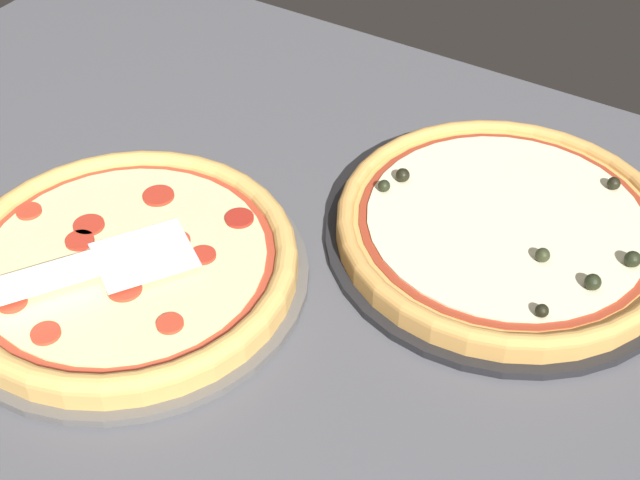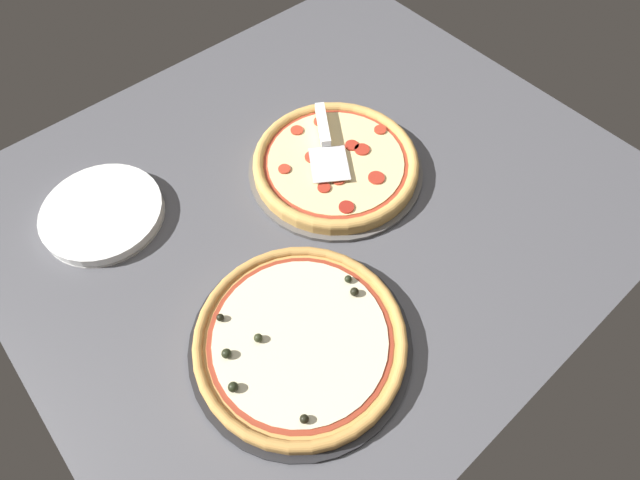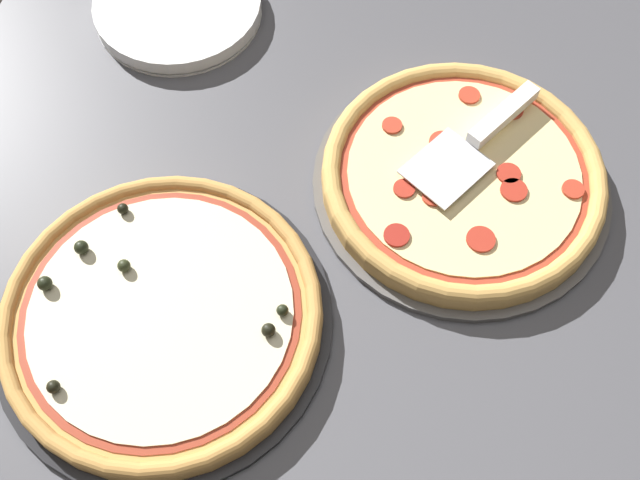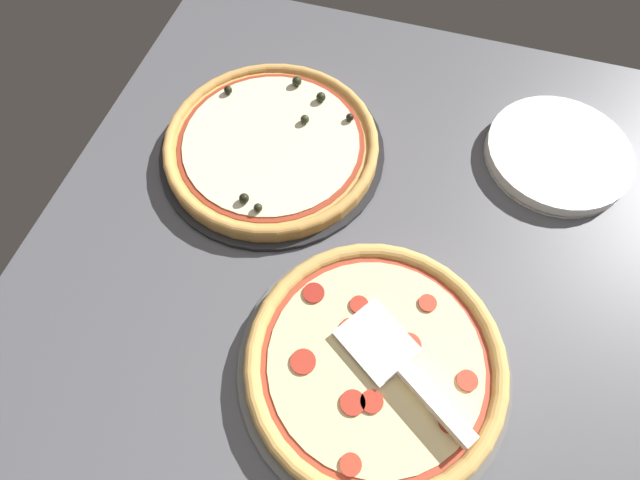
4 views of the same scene
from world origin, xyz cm
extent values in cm
cube|color=#4C4C51|center=(0.00, 0.00, -1.80)|extent=(133.49, 117.47, 3.60)
cylinder|color=#565451|center=(-7.96, -2.28, 0.50)|extent=(39.85, 39.85, 1.00)
cylinder|color=tan|center=(-7.96, -2.28, 2.06)|extent=(37.46, 37.46, 2.12)
torus|color=tan|center=(-7.96, -2.28, 3.12)|extent=(37.46, 37.46, 2.45)
cylinder|color=#A33823|center=(-7.96, -2.28, 3.19)|extent=(32.56, 32.56, 0.15)
cylinder|color=beige|center=(-7.96, -2.28, 3.32)|extent=(30.72, 30.72, 0.40)
cylinder|color=#AD2D1E|center=(-14.50, -0.66, 3.72)|extent=(3.50, 3.50, 0.40)
cylinder|color=#B73823|center=(-4.54, -6.24, 3.72)|extent=(3.66, 3.66, 0.40)
cylinder|color=#AD2D1E|center=(-11.13, 7.45, 3.72)|extent=(3.65, 3.65, 0.40)
cylinder|color=#B73823|center=(2.53, -7.62, 3.72)|extent=(2.75, 2.75, 0.40)
cylinder|color=#B73823|center=(-7.09, -15.02, 3.72)|extent=(2.97, 2.97, 0.40)
cylinder|color=#AD2D1E|center=(-13.62, -3.09, 3.72)|extent=(3.19, 3.19, 0.40)
cylinder|color=#AD2D1E|center=(-0.66, 2.07, 3.72)|extent=(2.84, 2.84, 0.40)
cylinder|color=#B73823|center=(-13.12, -13.66, 3.72)|extent=(3.12, 3.12, 0.40)
cylinder|color=#B73823|center=(-4.44, 2.50, 3.72)|extent=(2.82, 2.82, 0.40)
cylinder|color=#B73823|center=(-21.97, -2.39, 3.72)|extent=(2.88, 2.88, 0.40)
cylinder|color=maroon|center=(-0.82, 9.09, 3.72)|extent=(3.28, 3.28, 0.40)
cylinder|color=black|center=(24.87, 25.00, 0.50)|extent=(41.05, 41.05, 1.00)
cylinder|color=#C68E47|center=(24.87, 25.00, 2.05)|extent=(38.59, 38.59, 2.09)
torus|color=#C68E47|center=(24.87, 25.00, 3.09)|extent=(38.59, 38.59, 1.91)
cylinder|color=maroon|center=(24.87, 25.00, 3.17)|extent=(33.54, 33.54, 0.15)
cylinder|color=beige|center=(24.87, 25.00, 3.29)|extent=(31.64, 31.64, 0.40)
sphere|color=black|center=(10.65, 22.13, 4.22)|extent=(1.45, 1.45, 1.45)
sphere|color=black|center=(39.16, 24.75, 4.39)|extent=(1.79, 1.79, 1.79)
sphere|color=black|center=(11.64, 24.93, 4.33)|extent=(1.67, 1.67, 1.67)
sphere|color=black|center=(33.43, 36.48, 4.26)|extent=(1.54, 1.54, 1.54)
sphere|color=black|center=(36.67, 19.22, 4.38)|extent=(1.76, 1.76, 1.76)
sphere|color=#282D19|center=(30.75, 20.49, 4.29)|extent=(1.59, 1.59, 1.59)
sphere|color=black|center=(33.61, 12.82, 4.20)|extent=(1.41, 1.41, 1.41)
cube|color=silver|center=(-5.51, -1.76, 4.46)|extent=(12.45, 12.96, 0.24)
cube|color=white|center=(-11.80, -11.22, 5.34)|extent=(8.83, 11.74, 2.00)
cylinder|color=white|center=(38.57, -24.89, 0.35)|extent=(25.64, 25.64, 0.70)
cylinder|color=white|center=(38.57, -24.89, 1.05)|extent=(25.64, 25.64, 0.70)
cylinder|color=white|center=(38.57, -24.89, 1.75)|extent=(25.64, 25.64, 0.70)
cylinder|color=white|center=(38.57, -24.89, 2.45)|extent=(25.64, 25.64, 0.70)
camera|label=1|loc=(46.39, -50.93, 69.43)|focal=50.00mm
camera|label=2|loc=(44.13, 52.82, 87.74)|focal=28.00mm
camera|label=3|loc=(-0.96, 55.30, 84.99)|focal=42.00mm
camera|label=4|loc=(-27.61, 0.47, 73.43)|focal=28.00mm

